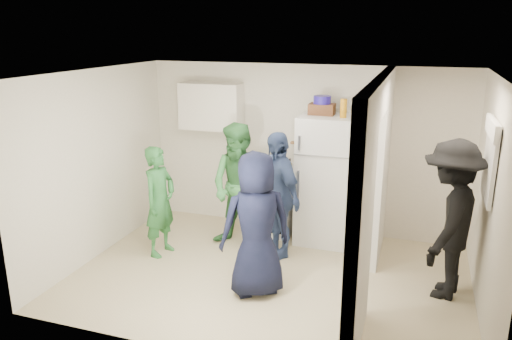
{
  "coord_description": "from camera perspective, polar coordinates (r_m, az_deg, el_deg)",
  "views": [
    {
      "loc": [
        1.63,
        -5.4,
        3.0
      ],
      "look_at": [
        -0.31,
        0.4,
        1.25
      ],
      "focal_mm": 35.0,
      "sensor_mm": 36.0,
      "label": 1
    }
  ],
  "objects": [
    {
      "name": "ceiling",
      "position": [
        5.66,
        1.69,
        10.9
      ],
      "size": [
        4.8,
        4.8,
        0.0
      ],
      "primitive_type": "plane",
      "rotation": [
        3.14,
        0.0,
        0.0
      ],
      "color": "white",
      "rests_on": "wall_back"
    },
    {
      "name": "bottle_c",
      "position": [
        7.51,
        1.33,
        0.57
      ],
      "size": [
        0.06,
        0.06,
        0.28
      ],
      "primitive_type": "cylinder",
      "color": "#92989E",
      "rests_on": "stove"
    },
    {
      "name": "bottle_e",
      "position": [
        7.48,
        2.76,
        0.54
      ],
      "size": [
        0.08,
        0.08,
        0.29
      ],
      "primitive_type": "cylinder",
      "color": "#A4A8B6",
      "rests_on": "stove"
    },
    {
      "name": "wall_right",
      "position": [
        5.73,
        25.26,
        -3.41
      ],
      "size": [
        0.0,
        3.4,
        3.4
      ],
      "primitive_type": "plane",
      "rotation": [
        1.57,
        0.0,
        -1.57
      ],
      "color": "silver",
      "rests_on": "floor"
    },
    {
      "name": "partition_header",
      "position": [
        5.46,
        13.94,
        8.14
      ],
      "size": [
        0.12,
        1.0,
        0.4
      ],
      "primitive_type": "cube",
      "color": "silver",
      "rests_on": "partition_pier_back"
    },
    {
      "name": "bottle_g",
      "position": [
        7.4,
        3.89,
        0.29
      ],
      "size": [
        0.06,
        0.06,
        0.28
      ],
      "primitive_type": "cylinder",
      "color": "#AE9539",
      "rests_on": "stove"
    },
    {
      "name": "red_cup",
      "position": [
        7.13,
        2.83,
        -0.96
      ],
      "size": [
        0.09,
        0.09,
        0.12
      ],
      "primitive_type": "cylinder",
      "color": "red",
      "rests_on": "stove"
    },
    {
      "name": "bottle_a",
      "position": [
        7.53,
        -0.02,
        0.54
      ],
      "size": [
        0.07,
        0.07,
        0.26
      ],
      "primitive_type": "cylinder",
      "color": "brown",
      "rests_on": "stove"
    },
    {
      "name": "wall_clock",
      "position": [
        7.37,
        5.83,
        5.73
      ],
      "size": [
        0.22,
        0.02,
        0.22
      ],
      "primitive_type": "cylinder",
      "rotation": [
        1.57,
        0.0,
        0.0
      ],
      "color": "white",
      "rests_on": "wall_back"
    },
    {
      "name": "partition_pier_front",
      "position": [
        4.66,
        11.87,
        -6.44
      ],
      "size": [
        0.12,
        1.2,
        2.5
      ],
      "primitive_type": "cube",
      "color": "silver",
      "rests_on": "floor"
    },
    {
      "name": "person_navy",
      "position": [
        5.68,
        0.03,
        -6.27
      ],
      "size": [
        0.99,
        0.92,
        1.7
      ],
      "primitive_type": "imported",
      "rotation": [
        0.0,
        0.0,
        -2.53
      ],
      "color": "black",
      "rests_on": "floor"
    },
    {
      "name": "wall_back",
      "position": [
        7.49,
        5.39,
        2.39
      ],
      "size": [
        4.8,
        0.0,
        4.8
      ],
      "primitive_type": "plane",
      "rotation": [
        1.57,
        0.0,
        0.0
      ],
      "color": "silver",
      "rests_on": "floor"
    },
    {
      "name": "nook_window_frame",
      "position": [
        5.81,
        25.19,
        0.98
      ],
      "size": [
        0.04,
        0.76,
        0.86
      ],
      "primitive_type": "cube",
      "color": "white",
      "rests_on": "wall_right"
    },
    {
      "name": "blue_bowl",
      "position": [
        6.98,
        7.58,
        7.97
      ],
      "size": [
        0.24,
        0.24,
        0.11
      ],
      "primitive_type": "cylinder",
      "color": "#231594",
      "rests_on": "wicker_basket"
    },
    {
      "name": "person_nook",
      "position": [
        6.04,
        21.29,
        -5.32
      ],
      "size": [
        0.97,
        1.33,
        1.84
      ],
      "primitive_type": "imported",
      "rotation": [
        0.0,
        0.0,
        -1.83
      ],
      "color": "black",
      "rests_on": "floor"
    },
    {
      "name": "bottle_b",
      "position": [
        7.33,
        0.02,
        0.3
      ],
      "size": [
        0.06,
        0.06,
        0.31
      ],
      "primitive_type": "cylinder",
      "color": "#1D4717",
      "rests_on": "stove"
    },
    {
      "name": "fridge",
      "position": [
        7.16,
        7.96,
        -1.09
      ],
      "size": [
        0.76,
        0.74,
        1.84
      ],
      "primitive_type": "cube",
      "color": "white",
      "rests_on": "floor"
    },
    {
      "name": "nook_valance",
      "position": [
        5.73,
        25.35,
        4.38
      ],
      "size": [
        0.04,
        0.82,
        0.18
      ],
      "primitive_type": "cube",
      "color": "white",
      "rests_on": "wall_right"
    },
    {
      "name": "yellow_cup_stack_stove",
      "position": [
        7.18,
        0.18,
        -0.25
      ],
      "size": [
        0.09,
        0.09,
        0.25
      ],
      "primitive_type": "cylinder",
      "color": "gold",
      "rests_on": "stove"
    },
    {
      "name": "nook_window",
      "position": [
        5.81,
        25.33,
        0.96
      ],
      "size": [
        0.03,
        0.7,
        0.8
      ],
      "primitive_type": "cube",
      "color": "black",
      "rests_on": "wall_right"
    },
    {
      "name": "bottle_f",
      "position": [
        7.31,
        2.84,
        0.15
      ],
      "size": [
        0.07,
        0.07,
        0.29
      ],
      "primitive_type": "cylinder",
      "color": "#14381F",
      "rests_on": "stove"
    },
    {
      "name": "upper_cabinet",
      "position": [
        7.64,
        -5.15,
        7.25
      ],
      "size": [
        0.95,
        0.34,
        0.7
      ],
      "primitive_type": "cube",
      "color": "silver",
      "rests_on": "wall_back"
    },
    {
      "name": "bottle_i",
      "position": [
        7.41,
        2.08,
        0.51
      ],
      "size": [
        0.06,
        0.06,
        0.32
      ],
      "primitive_type": "cylinder",
      "color": "#57290E",
      "rests_on": "stove"
    },
    {
      "name": "person_denim",
      "position": [
        6.64,
        2.44,
        -2.85
      ],
      "size": [
        1.01,
        1.0,
        1.72
      ],
      "primitive_type": "imported",
      "rotation": [
        0.0,
        0.0,
        -0.78
      ],
      "color": "#334971",
      "rests_on": "floor"
    },
    {
      "name": "partition_pier_back",
      "position": [
        6.74,
        14.17,
        0.43
      ],
      "size": [
        0.12,
        1.2,
        2.5
      ],
      "primitive_type": "cube",
      "color": "silver",
      "rests_on": "floor"
    },
    {
      "name": "wicker_basket",
      "position": [
        7.0,
        7.54,
        6.91
      ],
      "size": [
        0.35,
        0.25,
        0.15
      ],
      "primitive_type": "cube",
      "color": "brown",
      "rests_on": "fridge"
    },
    {
      "name": "wall_front",
      "position": [
        4.41,
        -4.93,
        -7.5
      ],
      "size": [
        4.8,
        0.0,
        4.8
      ],
      "primitive_type": "plane",
      "rotation": [
        -1.57,
        0.0,
        0.0
      ],
      "color": "silver",
      "rests_on": "floor"
    },
    {
      "name": "floor",
      "position": [
        6.39,
        1.5,
        -12.04
      ],
      "size": [
        4.8,
        4.8,
        0.0
      ],
      "primitive_type": "plane",
      "color": "tan",
      "rests_on": "ground"
    },
    {
      "name": "yellow_cup_stack_top",
      "position": [
        6.79,
        9.97,
        6.96
      ],
      "size": [
        0.09,
        0.09,
        0.25
      ],
      "primitive_type": "cylinder",
      "color": "orange",
      "rests_on": "fridge"
    },
    {
      "name": "bottle_d",
      "position": [
        7.31,
        1.77,
        0.23
      ],
      "size": [
        0.08,
        0.08,
        0.3
      ],
      "primitive_type": "cylinder",
      "color": "maroon",
      "rests_on": "stove"
    },
    {
      "name": "spice_shelf",
      "position": [
        7.42,
        5.32,
        3.06
      ],
      "size": [
        0.35,
        0.08,
        0.03
      ],
      "primitive_type": "cube",
      "color": "olive",
      "rests_on": "wall_back"
    },
    {
      "name": "wall_left",
      "position": [
        6.96,
        -17.66,
        0.65
      ],
      "size": [
        0.0,
        3.4,
        3.4
      ],
      "primitive_type": "plane",
      "rotation": [
        1.57,
        0.0,
        1.57
      ],
      "color": "silver",
      "rests_on": "floor"
    },
    {
      "name": "person_green_left",
      "position": [
        6.83,
        -10.93,
        -3.53
      ],
      "size": [
        0.44,
        0.6,
        1.51
      ],
      "primitive_type": "imported",
      "rotation": [
        0.0,
        0.0,
        1.42
      ],
      "color": "#2F763C",
      "rests_on": "floor"
    },
    {
      "name": "bottle_h",
      "position": [
        7.33,
        -0.91,
        0.09
      ],
      "size": [
        0.08,
        0.08,
        0.25
      ],
      "primitive_type": "cylinder",
      "color": "#ADB2BA",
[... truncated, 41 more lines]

